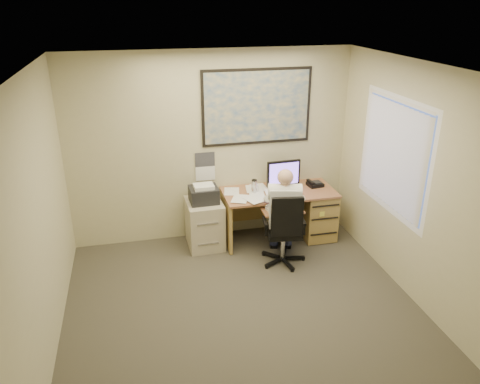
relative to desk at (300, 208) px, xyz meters
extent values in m
cube|color=#3B372D|center=(-1.23, -1.90, -0.44)|extent=(4.00, 4.50, 0.00)
cube|color=white|center=(-1.23, -1.90, 2.26)|extent=(4.00, 4.50, 0.00)
cube|color=#C2BB92|center=(-1.23, 0.35, 0.91)|extent=(4.00, 0.00, 2.70)
cube|color=#C2BB92|center=(-3.23, -1.90, 0.91)|extent=(0.00, 4.50, 2.70)
cube|color=#C2BB92|center=(0.77, -1.90, 0.91)|extent=(0.00, 4.50, 2.70)
cube|color=#A06844|center=(-0.33, -0.02, 0.29)|extent=(1.60, 0.75, 0.03)
cube|color=tan|center=(0.24, -0.02, -0.08)|extent=(0.45, 0.70, 0.70)
cube|color=tan|center=(-1.11, -0.02, -0.08)|extent=(0.04, 0.70, 0.70)
cube|color=tan|center=(-0.33, 0.32, 0.01)|extent=(1.55, 0.03, 0.55)
cylinder|color=black|center=(-0.23, 0.13, 0.32)|extent=(0.20, 0.20, 0.02)
cube|color=black|center=(-0.23, 0.11, 0.53)|extent=(0.50, 0.07, 0.37)
cube|color=#855DFF|center=(-0.23, 0.08, 0.53)|extent=(0.44, 0.03, 0.32)
cube|color=#A06844|center=(-0.43, -0.47, 0.22)|extent=(0.55, 0.30, 0.02)
cube|color=beige|center=(-0.43, -0.47, 0.24)|extent=(0.43, 0.14, 0.02)
cube|color=black|center=(0.24, 0.05, 0.33)|extent=(0.23, 0.21, 0.05)
cylinder|color=silver|center=(-0.69, 0.02, 0.40)|extent=(0.08, 0.08, 0.18)
cylinder|color=white|center=(-0.67, 0.03, 0.36)|extent=(0.09, 0.09, 0.11)
cube|color=white|center=(-0.78, -0.02, 0.32)|extent=(0.60, 0.56, 0.02)
cube|color=#1E4C93|center=(-0.58, 0.33, 1.46)|extent=(1.56, 0.03, 1.06)
cube|color=white|center=(-1.33, 0.34, 0.64)|extent=(0.28, 0.01, 0.42)
cube|color=#B8AE94|center=(-1.41, 0.01, -0.10)|extent=(0.50, 0.60, 0.68)
cube|color=black|center=(-1.41, 0.01, 0.34)|extent=(0.40, 0.35, 0.21)
cube|color=white|center=(-1.41, -0.01, 0.47)|extent=(0.28, 0.22, 0.05)
cylinder|color=silver|center=(-0.47, -0.67, -0.20)|extent=(0.06, 0.06, 0.38)
cube|color=black|center=(-0.47, -0.67, 0.01)|extent=(0.50, 0.50, 0.07)
cube|color=black|center=(-0.43, -0.89, 0.32)|extent=(0.41, 0.12, 0.53)
camera|label=1|loc=(-2.28, -5.89, 2.88)|focal=35.00mm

